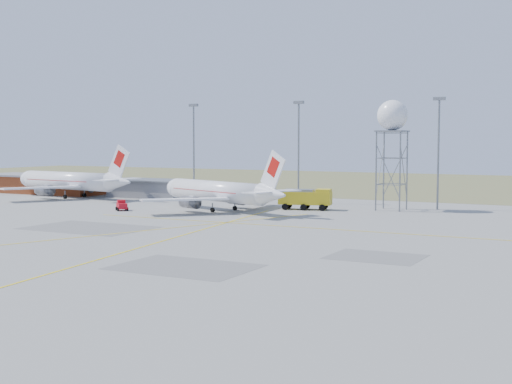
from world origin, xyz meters
The scene contains 12 objects.
ground centered at (0.00, 0.00, 0.00)m, with size 400.00×400.00×0.00m, color gray.
grass_strip centered at (0.00, 140.00, 0.01)m, with size 400.00×120.00×0.03m, color #5B6638.
building_orange centered at (-75.00, 62.00, 2.17)m, with size 33.00×12.00×4.30m.
building_grey centered at (-45.00, 64.00, 1.97)m, with size 19.00×10.00×3.90m.
mast_a centered at (-35.00, 66.00, 12.07)m, with size 2.20×0.50×20.50m.
mast_b centered at (-10.00, 66.00, 12.07)m, with size 2.20×0.50×20.50m.
mast_c centered at (18.00, 66.00, 12.07)m, with size 2.20×0.50×20.50m.
airliner_main centered at (-16.04, 45.11, 3.41)m, with size 31.69×29.79×11.12m.
airliner_far centered at (-59.90, 54.55, 3.61)m, with size 34.59×33.47×11.78m.
radar_tower centered at (10.84, 60.99, 11.17)m, with size 5.50×5.50×19.92m.
fire_truck centered at (-3.07, 54.52, 1.84)m, with size 10.04×5.57×3.82m.
baggage_tug centered at (-31.85, 37.27, 0.72)m, with size 2.97×2.93×1.89m.
Camera 1 is at (49.70, -64.25, 12.84)m, focal length 50.00 mm.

